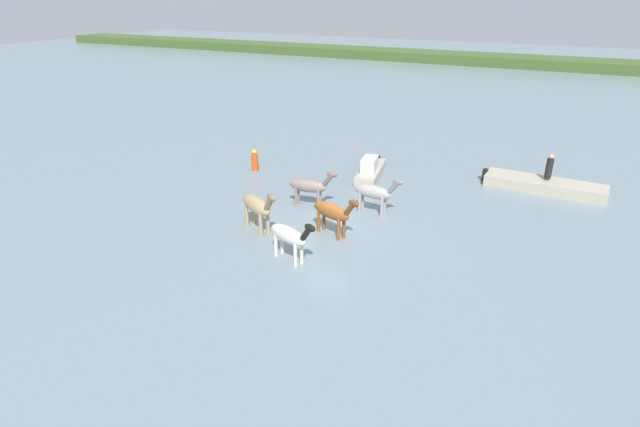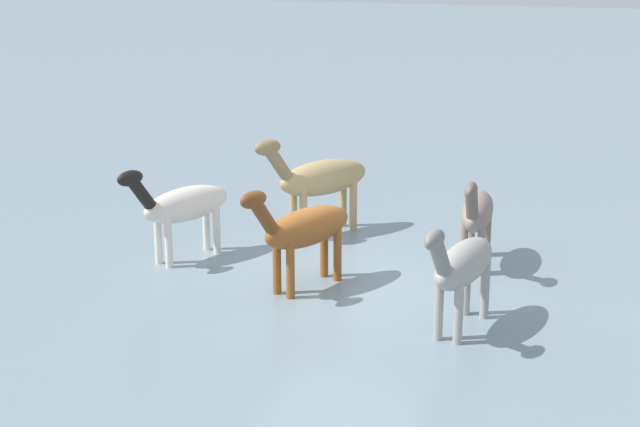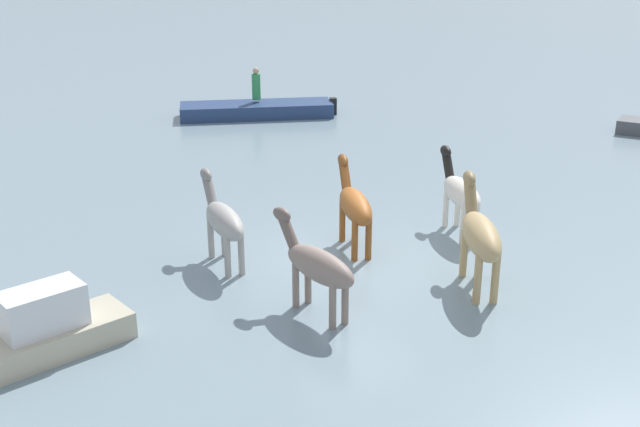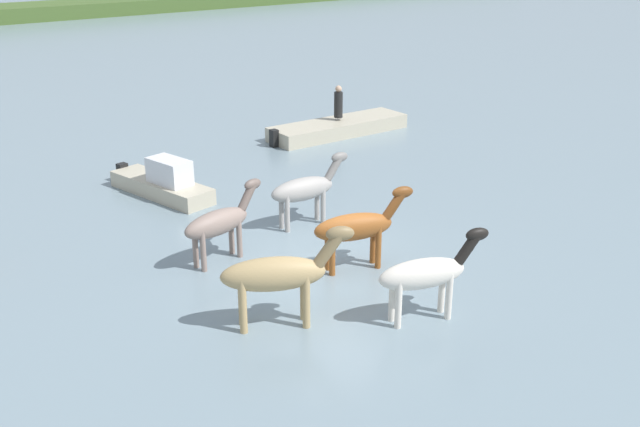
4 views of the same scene
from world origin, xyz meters
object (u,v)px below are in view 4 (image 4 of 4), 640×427
Objects in this scene: horse_rear_stallion at (278,274)px; boat_tender_starboard at (338,130)px; horse_gray_outer at (426,274)px; horse_mid_herd at (357,227)px; boat_motor_center at (163,186)px; person_watcher_seated at (338,103)px; horse_chestnut_trailing at (219,222)px; horse_pinto_flank at (305,189)px.

horse_rear_stallion is 14.07m from boat_tender_starboard.
horse_gray_outer is 0.40× the size of boat_tender_starboard.
horse_gray_outer is 2.82m from horse_rear_stallion.
boat_tender_starboard is (7.53, 11.55, -0.80)m from horse_gray_outer.
boat_motor_center is (-1.15, 7.05, -0.70)m from horse_mid_herd.
boat_motor_center is (-8.19, -1.96, 0.12)m from boat_tender_starboard.
person_watcher_seated is at bearing 74.58° from horse_rear_stallion.
horse_rear_stallion reaches higher than horse_gray_outer.
horse_gray_outer is 5.05m from horse_chestnut_trailing.
person_watcher_seated is (7.12, 9.10, 0.16)m from horse_mid_herd.
horse_mid_herd reaches higher than boat_tender_starboard.
person_watcher_seated reaches higher than boat_tender_starboard.
horse_chestnut_trailing is (0.66, 3.20, -0.14)m from horse_rear_stallion.
boat_tender_starboard is 4.82× the size of person_watcher_seated.
horse_pinto_flank is 0.40× the size of boat_tender_starboard.
person_watcher_seated reaches higher than horse_chestnut_trailing.
boat_motor_center is (1.02, 4.82, -0.66)m from horse_chestnut_trailing.
boat_motor_center is (-0.66, 9.59, -0.68)m from horse_gray_outer.
horse_gray_outer is at bearing -78.34° from horse_chestnut_trailing.
horse_chestnut_trailing is at bearing -22.24° from boat_motor_center.
person_watcher_seated is (0.08, 0.08, 0.98)m from boat_tender_starboard.
horse_rear_stallion is at bearing -131.96° from boat_tender_starboard.
horse_chestnut_trailing is at bearing -140.91° from boat_tender_starboard.
person_watcher_seated reaches higher than horse_pinto_flank.
boat_tender_starboard is (9.21, 6.79, -0.77)m from horse_chestnut_trailing.
boat_motor_center is (-1.82, 4.30, -0.68)m from horse_pinto_flank.
horse_rear_stallion is 3.27m from horse_chestnut_trailing.
horse_pinto_flank is 0.60× the size of boat_motor_center.
person_watcher_seated reaches higher than horse_gray_outer.
horse_rear_stallion reaches higher than boat_motor_center.
horse_chestnut_trailing is at bearing 153.35° from horse_mid_herd.
horse_rear_stallion reaches higher than horse_pinto_flank.
boat_tender_starboard is (9.87, 9.98, -0.91)m from horse_rear_stallion.
boat_tender_starboard is at bearing 50.21° from horse_pinto_flank.
boat_motor_center is 8.56m from person_watcher_seated.
boat_tender_starboard is at bearing 74.57° from horse_rear_stallion.
horse_mid_herd reaches higher than horse_chestnut_trailing.
horse_mid_herd is 0.60× the size of boat_motor_center.
person_watcher_seated is at bearing 50.24° from horse_pinto_flank.
boat_tender_starboard is at bearing 93.19° from boat_motor_center.
horse_pinto_flank is 8.97m from boat_tender_starboard.
horse_pinto_flank is at bearing 75.95° from horse_rear_stallion.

